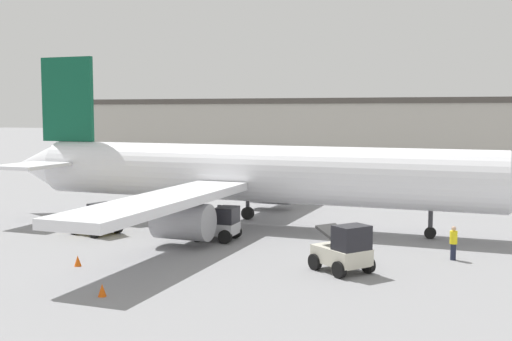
# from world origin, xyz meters

# --- Properties ---
(ground_plane) EXTENTS (400.00, 400.00, 0.00)m
(ground_plane) POSITION_xyz_m (0.00, 0.00, 0.00)
(ground_plane) COLOR gray
(terminal_building) EXTENTS (60.68, 18.24, 9.38)m
(terminal_building) POSITION_xyz_m (-10.63, 46.86, 4.69)
(terminal_building) COLOR #ADA89E
(terminal_building) RESTS_ON ground_plane
(airplane) EXTENTS (38.85, 36.14, 11.74)m
(airplane) POSITION_xyz_m (-0.97, 0.01, 3.53)
(airplane) COLOR white
(airplane) RESTS_ON ground_plane
(ground_crew_worker) EXTENTS (0.39, 0.39, 1.79)m
(ground_crew_worker) POSITION_xyz_m (13.06, -5.46, 0.95)
(ground_crew_worker) COLOR #1E2338
(ground_crew_worker) RESTS_ON ground_plane
(baggage_tug) EXTENTS (3.21, 2.79, 2.03)m
(baggage_tug) POSITION_xyz_m (-8.40, -5.99, 0.96)
(baggage_tug) COLOR yellow
(baggage_tug) RESTS_ON ground_plane
(belt_loader_truck) EXTENTS (3.36, 3.25, 2.37)m
(belt_loader_truck) POSITION_xyz_m (8.28, -9.99, 1.11)
(belt_loader_truck) COLOR beige
(belt_loader_truck) RESTS_ON ground_plane
(pushback_tug) EXTENTS (2.63, 2.07, 2.05)m
(pushback_tug) POSITION_xyz_m (-0.42, -5.06, 0.95)
(pushback_tug) COLOR #B2B2B7
(pushback_tug) RESTS_ON ground_plane
(safety_cone_near) EXTENTS (0.36, 0.36, 0.55)m
(safety_cone_near) POSITION_xyz_m (-0.34, -17.55, 0.28)
(safety_cone_near) COLOR #EF590F
(safety_cone_near) RESTS_ON ground_plane
(safety_cone_far) EXTENTS (0.36, 0.36, 0.55)m
(safety_cone_far) POSITION_xyz_m (-4.53, -13.47, 0.28)
(safety_cone_far) COLOR #EF590F
(safety_cone_far) RESTS_ON ground_plane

